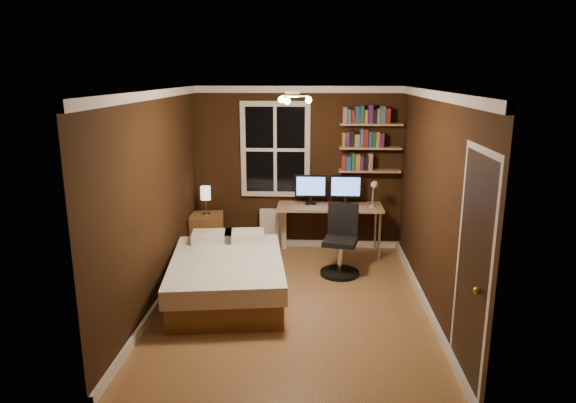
{
  "coord_description": "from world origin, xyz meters",
  "views": [
    {
      "loc": [
        0.24,
        -5.71,
        2.68
      ],
      "look_at": [
        -0.07,
        0.45,
        1.14
      ],
      "focal_mm": 32.0,
      "sensor_mm": 36.0,
      "label": 1
    }
  ],
  "objects_px": {
    "bed": "(227,276)",
    "radiator": "(273,229)",
    "monitor_right": "(346,190)",
    "monitor_left": "(311,190)",
    "desk": "(330,209)",
    "bedside_lamp": "(206,201)",
    "nightstand": "(207,234)",
    "desk_lamp": "(374,193)",
    "office_chair": "(341,248)"
  },
  "relations": [
    {
      "from": "nightstand",
      "to": "bedside_lamp",
      "type": "xyz_separation_m",
      "value": [
        0.0,
        0.0,
        0.52
      ]
    },
    {
      "from": "bed",
      "to": "nightstand",
      "type": "xyz_separation_m",
      "value": [
        -0.57,
        1.56,
        0.04
      ]
    },
    {
      "from": "bed",
      "to": "desk",
      "type": "height_order",
      "value": "desk"
    },
    {
      "from": "desk_lamp",
      "to": "bed",
      "type": "bearing_deg",
      "value": -140.9
    },
    {
      "from": "radiator",
      "to": "desk",
      "type": "xyz_separation_m",
      "value": [
        0.87,
        -0.2,
        0.38
      ]
    },
    {
      "from": "office_chair",
      "to": "desk",
      "type": "bearing_deg",
      "value": 111.16
    },
    {
      "from": "bedside_lamp",
      "to": "radiator",
      "type": "relative_size",
      "value": 0.7
    },
    {
      "from": "desk",
      "to": "monitor_right",
      "type": "height_order",
      "value": "monitor_right"
    },
    {
      "from": "bedside_lamp",
      "to": "monitor_right",
      "type": "bearing_deg",
      "value": 5.22
    },
    {
      "from": "monitor_left",
      "to": "bedside_lamp",
      "type": "bearing_deg",
      "value": -173.06
    },
    {
      "from": "nightstand",
      "to": "desk_lamp",
      "type": "relative_size",
      "value": 1.39
    },
    {
      "from": "nightstand",
      "to": "desk",
      "type": "xyz_separation_m",
      "value": [
        1.86,
        0.11,
        0.38
      ]
    },
    {
      "from": "nightstand",
      "to": "desk_lamp",
      "type": "height_order",
      "value": "desk_lamp"
    },
    {
      "from": "bed",
      "to": "office_chair",
      "type": "xyz_separation_m",
      "value": [
        1.42,
        0.83,
        0.09
      ]
    },
    {
      "from": "office_chair",
      "to": "desk_lamp",
      "type": "bearing_deg",
      "value": 67.79
    },
    {
      "from": "desk_lamp",
      "to": "office_chair",
      "type": "relative_size",
      "value": 0.46
    },
    {
      "from": "radiator",
      "to": "monitor_right",
      "type": "distance_m",
      "value": 1.3
    },
    {
      "from": "office_chair",
      "to": "monitor_right",
      "type": "bearing_deg",
      "value": 95.89
    },
    {
      "from": "bed",
      "to": "radiator",
      "type": "relative_size",
      "value": 3.25
    },
    {
      "from": "nightstand",
      "to": "monitor_right",
      "type": "height_order",
      "value": "monitor_right"
    },
    {
      "from": "nightstand",
      "to": "bedside_lamp",
      "type": "distance_m",
      "value": 0.52
    },
    {
      "from": "bed",
      "to": "radiator",
      "type": "bearing_deg",
      "value": 69.89
    },
    {
      "from": "monitor_right",
      "to": "desk_lamp",
      "type": "distance_m",
      "value": 0.44
    },
    {
      "from": "bed",
      "to": "nightstand",
      "type": "height_order",
      "value": "bed"
    },
    {
      "from": "desk",
      "to": "nightstand",
      "type": "bearing_deg",
      "value": -176.54
    },
    {
      "from": "monitor_left",
      "to": "desk_lamp",
      "type": "distance_m",
      "value": 0.94
    },
    {
      "from": "desk_lamp",
      "to": "office_chair",
      "type": "bearing_deg",
      "value": -124.48
    },
    {
      "from": "monitor_right",
      "to": "office_chair",
      "type": "bearing_deg",
      "value": -96.38
    },
    {
      "from": "bedside_lamp",
      "to": "office_chair",
      "type": "relative_size",
      "value": 0.45
    },
    {
      "from": "monitor_right",
      "to": "desk",
      "type": "bearing_deg",
      "value": -161.38
    },
    {
      "from": "nightstand",
      "to": "bedside_lamp",
      "type": "relative_size",
      "value": 1.41
    },
    {
      "from": "desk_lamp",
      "to": "bedside_lamp",
      "type": "bearing_deg",
      "value": -179.9
    },
    {
      "from": "nightstand",
      "to": "radiator",
      "type": "height_order",
      "value": "radiator"
    },
    {
      "from": "bed",
      "to": "bedside_lamp",
      "type": "relative_size",
      "value": 4.62
    },
    {
      "from": "desk_lamp",
      "to": "monitor_right",
      "type": "bearing_deg",
      "value": 154.95
    },
    {
      "from": "radiator",
      "to": "monitor_right",
      "type": "relative_size",
      "value": 1.29
    },
    {
      "from": "monitor_left",
      "to": "desk_lamp",
      "type": "relative_size",
      "value": 1.09
    },
    {
      "from": "desk",
      "to": "office_chair",
      "type": "xyz_separation_m",
      "value": [
        0.13,
        -0.84,
        -0.32
      ]
    },
    {
      "from": "nightstand",
      "to": "monitor_left",
      "type": "xyz_separation_m",
      "value": [
        1.57,
        0.19,
        0.67
      ]
    },
    {
      "from": "monitor_left",
      "to": "monitor_right",
      "type": "xyz_separation_m",
      "value": [
        0.52,
        0.0,
        0.0
      ]
    },
    {
      "from": "office_chair",
      "to": "radiator",
      "type": "bearing_deg",
      "value": 146.23
    },
    {
      "from": "desk",
      "to": "monitor_right",
      "type": "distance_m",
      "value": 0.38
    },
    {
      "from": "nightstand",
      "to": "bedside_lamp",
      "type": "height_order",
      "value": "bedside_lamp"
    },
    {
      "from": "bedside_lamp",
      "to": "desk_lamp",
      "type": "bearing_deg",
      "value": 0.1
    },
    {
      "from": "desk_lamp",
      "to": "radiator",
      "type": "bearing_deg",
      "value": 168.33
    },
    {
      "from": "desk_lamp",
      "to": "monitor_left",
      "type": "bearing_deg",
      "value": 168.57
    },
    {
      "from": "monitor_right",
      "to": "monitor_left",
      "type": "bearing_deg",
      "value": 180.0
    },
    {
      "from": "bedside_lamp",
      "to": "desk",
      "type": "height_order",
      "value": "bedside_lamp"
    },
    {
      "from": "radiator",
      "to": "office_chair",
      "type": "bearing_deg",
      "value": -46.05
    },
    {
      "from": "bed",
      "to": "radiator",
      "type": "height_order",
      "value": "bed"
    }
  ]
}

